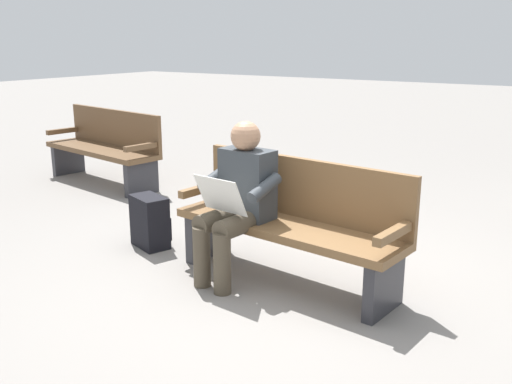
{
  "coord_description": "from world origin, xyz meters",
  "views": [
    {
      "loc": [
        -1.99,
        3.45,
        1.76
      ],
      "look_at": [
        0.16,
        0.15,
        0.7
      ],
      "focal_mm": 40.32,
      "sensor_mm": 36.0,
      "label": 1
    }
  ],
  "objects": [
    {
      "name": "ground_plane",
      "position": [
        0.0,
        0.0,
        0.0
      ],
      "size": [
        40.0,
        40.0,
        0.0
      ],
      "primitive_type": "plane",
      "color": "gray"
    },
    {
      "name": "bench_near",
      "position": [
        -0.01,
        -0.07,
        0.46
      ],
      "size": [
        1.84,
        0.67,
        0.9
      ],
      "rotation": [
        0.0,
        0.0,
        -0.11
      ],
      "color": "brown",
      "rests_on": "ground"
    },
    {
      "name": "person_seated",
      "position": [
        0.34,
        0.13,
        0.63
      ],
      "size": [
        0.6,
        0.6,
        1.18
      ],
      "rotation": [
        0.0,
        0.0,
        -0.11
      ],
      "color": "#33383D",
      "rests_on": "ground"
    },
    {
      "name": "backpack",
      "position": [
        1.35,
        -0.0,
        0.22
      ],
      "size": [
        0.4,
        0.34,
        0.45
      ],
      "rotation": [
        0.0,
        0.0,
        2.81
      ],
      "color": "black",
      "rests_on": "ground"
    },
    {
      "name": "bench_far",
      "position": [
        3.4,
        -1.41,
        0.46
      ],
      "size": [
        1.85,
        0.76,
        0.9
      ],
      "rotation": [
        0.0,
        0.0,
        -0.16
      ],
      "color": "brown",
      "rests_on": "ground"
    }
  ]
}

